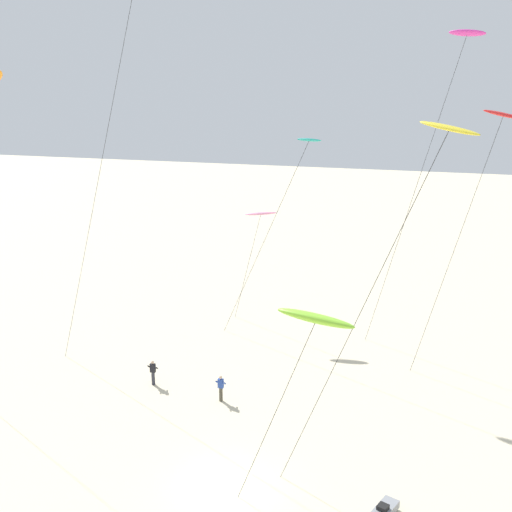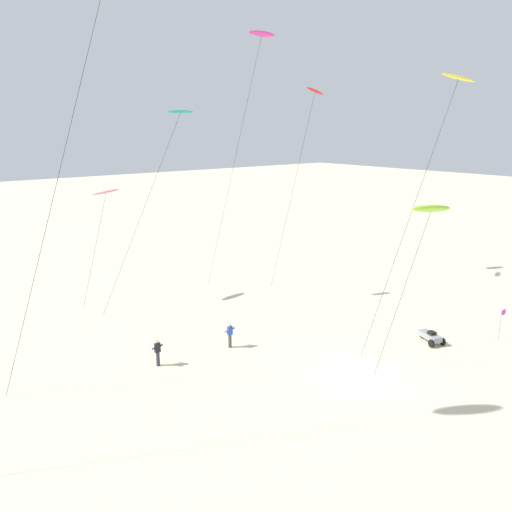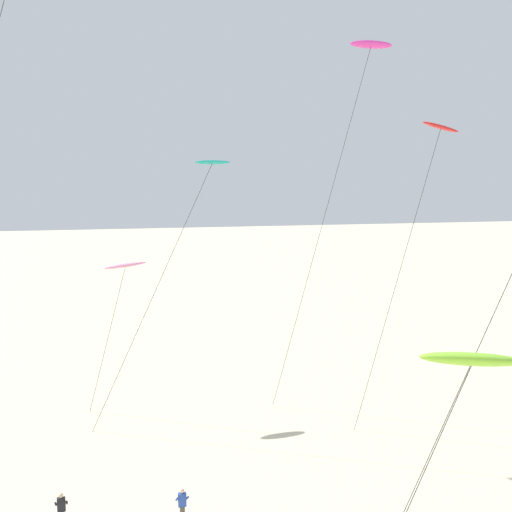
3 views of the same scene
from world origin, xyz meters
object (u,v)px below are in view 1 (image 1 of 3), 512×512
kite_red (501,120)px  kite_pink (261,214)px  kite_magenta (466,37)px  kite_lime (315,319)px  kite_flyer_nearest (221,387)px  kite_yellow (445,137)px  kite_teal (306,146)px  kite_flyer_middle (153,372)px  beach_buggy (384,512)px

kite_red → kite_pink: 19.48m
kite_magenta → kite_pink: 19.24m
kite_lime → kite_red: (6.77, 16.49, 7.26)m
kite_flyer_nearest → kite_yellow: bearing=-30.3°
kite_teal → kite_red: (12.23, -2.24, 2.03)m
kite_flyer_nearest → kite_flyer_middle: bearing=173.4°
kite_lime → kite_red: bearing=67.7°
kite_flyer_middle → beach_buggy: bearing=-27.6°
kite_flyer_middle → kite_magenta: bearing=33.3°
kite_magenta → kite_flyer_nearest: kite_magenta is taller
kite_lime → kite_yellow: bearing=21.5°
kite_red → kite_pink: (-16.82, 6.03, -7.74)m
kite_flyer_nearest → kite_magenta: bearing=44.1°
kite_teal → kite_magenta: (9.77, 2.02, 6.96)m
kite_flyer_nearest → kite_lime: bearing=-48.3°
kite_yellow → kite_magenta: (-0.07, 19.04, 5.01)m
kite_magenta → kite_red: 6.98m
kite_flyer_middle → kite_teal: bearing=51.3°
kite_teal → beach_buggy: (8.48, -17.59, -14.28)m
kite_teal → beach_buggy: 24.19m
kite_teal → kite_flyer_middle: size_ratio=9.18×
kite_lime → kite_flyer_middle: kite_lime is taller
kite_magenta → kite_flyer_middle: (-17.19, -11.28, -20.78)m
kite_teal → kite_pink: size_ratio=1.65×
kite_lime → beach_buggy: 9.62m
kite_magenta → kite_flyer_nearest: bearing=-135.9°
kite_yellow → kite_lime: bearing=-158.5°
kite_teal → kite_flyer_nearest: 17.14m
kite_teal → kite_flyer_middle: bearing=-128.7°
kite_red → kite_lime: bearing=-112.3°
kite_pink → kite_lime: bearing=-66.0°
kite_red → kite_flyer_middle: size_ratio=10.43×
kite_red → beach_buggy: kite_red is taller
kite_yellow → kite_lime: kite_yellow is taller
kite_yellow → kite_lime: (-4.38, -1.72, -7.18)m
kite_yellow → beach_buggy: (-1.35, -0.57, -16.24)m
kite_magenta → kite_pink: kite_magenta is taller
kite_pink → beach_buggy: bearing=-58.5°
kite_pink → kite_flyer_middle: kite_pink is taller
kite_teal → kite_flyer_middle: kite_teal is taller
kite_yellow → kite_magenta: bearing=90.2°
kite_yellow → kite_pink: bearing=124.8°
kite_teal → kite_magenta: bearing=11.7°
kite_teal → kite_red: bearing=-10.4°
beach_buggy → kite_teal: bearing=115.8°
kite_yellow → kite_lime: size_ratio=1.73×
kite_flyer_nearest → kite_pink: bearing=98.9°
kite_pink → kite_flyer_nearest: kite_pink is taller
kite_magenta → kite_teal: bearing=-168.3°
kite_teal → kite_pink: bearing=140.5°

